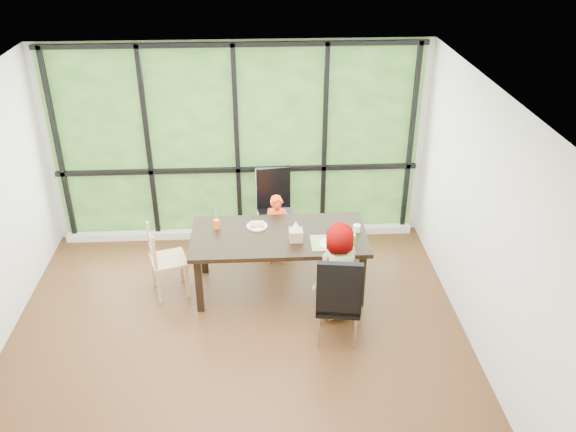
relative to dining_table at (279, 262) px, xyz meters
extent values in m
plane|color=black|center=(-0.49, -0.87, -0.38)|extent=(5.00, 5.00, 0.00)
plane|color=silver|center=(-0.49, 1.38, 0.98)|extent=(5.00, 0.00, 5.00)
cube|color=#26501D|center=(-0.49, 1.36, 0.98)|extent=(4.80, 0.02, 2.65)
cube|color=silver|center=(-0.49, 1.28, -0.33)|extent=(4.80, 0.12, 0.10)
cube|color=black|center=(0.00, 0.00, 0.00)|extent=(2.13, 1.17, 0.75)
cube|color=black|center=(0.00, 1.00, 0.17)|extent=(0.52, 0.52, 1.08)
cube|color=black|center=(0.58, -0.96, 0.17)|extent=(0.52, 0.52, 1.08)
cube|color=#A87E53|center=(-1.31, -0.01, 0.08)|extent=(0.51, 0.52, 0.90)
imported|color=#FC4916|center=(0.00, 0.60, 0.10)|extent=(0.37, 0.27, 0.95)
imported|color=slate|center=(0.61, -0.56, 0.21)|extent=(0.67, 0.57, 1.17)
cube|color=tan|center=(0.59, -0.22, 0.38)|extent=(0.48, 0.35, 0.01)
cylinder|color=white|center=(-0.25, 0.21, 0.38)|extent=(0.25, 0.25, 0.02)
cylinder|color=white|center=(0.56, -0.25, 0.38)|extent=(0.23, 0.23, 0.01)
cylinder|color=orange|center=(-0.73, 0.19, 0.43)|extent=(0.07, 0.07, 0.11)
cylinder|color=#5DBE36|center=(0.82, -0.27, 0.44)|extent=(0.08, 0.08, 0.13)
cylinder|color=white|center=(0.92, 0.02, 0.42)|extent=(0.09, 0.09, 0.09)
cube|color=tan|center=(0.19, -0.13, 0.44)|extent=(0.16, 0.16, 0.13)
cylinder|color=white|center=(-0.73, 0.19, 0.53)|extent=(0.01, 0.04, 0.20)
cylinder|color=pink|center=(0.82, -0.27, 0.55)|extent=(0.01, 0.04, 0.20)
cone|color=white|center=(0.19, -0.13, 0.56)|extent=(0.12, 0.12, 0.11)
camera|label=1|loc=(-0.23, -6.05, 3.92)|focal=37.52mm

